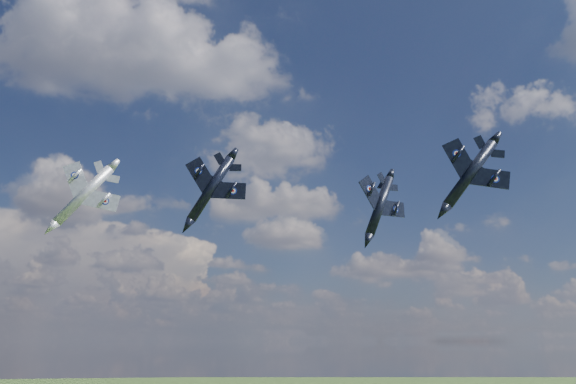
{
  "coord_description": "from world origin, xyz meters",
  "views": [
    {
      "loc": [
        -7.56,
        -66.57,
        61.73
      ],
      "look_at": [
        5.6,
        8.66,
        82.11
      ],
      "focal_mm": 35.0,
      "sensor_mm": 36.0,
      "label": 1
    }
  ],
  "objects": [
    {
      "name": "jet_lead_navy",
      "position": [
        -5.34,
        3.3,
        80.67
      ],
      "size": [
        11.28,
        14.3,
        7.03
      ],
      "primitive_type": null,
      "rotation": [
        0.0,
        0.53,
        -0.15
      ],
      "color": "black"
    },
    {
      "name": "jet_high_navy",
      "position": [
        23.53,
        21.32,
        83.82
      ],
      "size": [
        17.17,
        19.42,
        8.01
      ],
      "primitive_type": null,
      "rotation": [
        0.0,
        0.45,
        0.4
      ],
      "color": "black"
    },
    {
      "name": "jet_right_navy",
      "position": [
        26.94,
        -3.49,
        82.29
      ],
      "size": [
        13.07,
        16.22,
        8.57
      ],
      "primitive_type": null,
      "rotation": [
        0.0,
        0.66,
        -0.25
      ],
      "color": "black"
    },
    {
      "name": "jet_left_silver",
      "position": [
        -22.73,
        13.53,
        81.67
      ],
      "size": [
        10.17,
        14.57,
        8.8
      ],
      "primitive_type": null,
      "rotation": [
        0.0,
        0.68,
        -0.02
      ],
      "color": "gray"
    }
  ]
}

